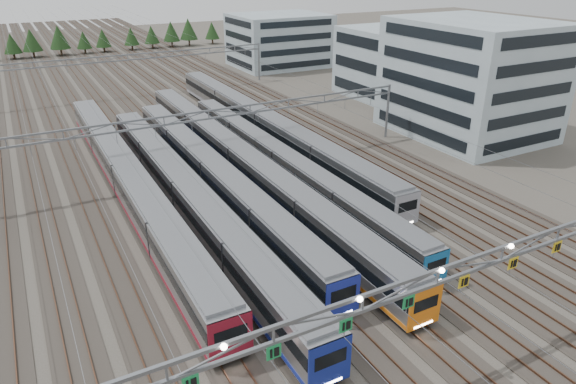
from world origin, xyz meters
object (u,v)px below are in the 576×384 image
train_f (264,124)px  depot_bldg_mid (386,62)px  train_a (127,178)px  gantry_mid (209,122)px  gantry_far (128,62)px  depot_bldg_north (279,40)px  train_e (282,162)px  depot_bldg_south (470,79)px  train_c (213,175)px  train_d (240,160)px  train_b (187,196)px  gantry_near (438,281)px

train_f → depot_bldg_mid: bearing=22.0°
train_a → depot_bldg_mid: depot_bldg_mid is taller
gantry_mid → gantry_far: size_ratio=1.00×
depot_bldg_mid → depot_bldg_north: 37.25m
train_e → depot_bldg_mid: size_ratio=3.39×
train_f → depot_bldg_south: size_ratio=2.95×
train_f → depot_bldg_north: size_ratio=2.95×
gantry_mid → gantry_far: same height
train_a → train_c: size_ratio=1.14×
gantry_mid → train_d: bearing=-60.1°
depot_bldg_mid → gantry_far: bearing=151.2°
train_b → train_d: (9.00, 7.05, -0.09)m
train_e → depot_bldg_north: size_ratio=2.46×
train_a → train_f: train_a is taller
depot_bldg_north → train_f: bearing=-119.6°
train_b → depot_bldg_mid: bearing=32.2°
gantry_near → depot_bldg_north: bearing=67.9°
train_a → train_d: train_a is taller
train_e → depot_bldg_south: size_ratio=2.46×
train_d → train_e: 5.19m
gantry_far → depot_bldg_mid: size_ratio=3.52×
train_b → train_f: (18.00, 18.73, 0.02)m
train_d → gantry_near: bearing=-93.6°
train_b → gantry_mid: 13.51m
gantry_mid → depot_bldg_north: size_ratio=2.56×
train_e → train_f: bearing=72.5°
gantry_mid → depot_bldg_north: bearing=55.6°
gantry_far → depot_bldg_north: (39.71, 12.92, -0.20)m
depot_bldg_mid → train_e: bearing=-143.5°
train_a → train_d: size_ratio=0.92×
train_d → train_f: 14.75m
train_c → gantry_mid: bearing=71.5°
train_a → train_d: bearing=-2.4°
train_b → depot_bldg_mid: (50.53, 31.85, 4.14)m
train_b → depot_bldg_mid: size_ratio=3.49×
train_d → depot_bldg_north: bearing=58.8°
depot_bldg_north → train_a: bearing=-129.8°
depot_bldg_mid → train_c: bearing=-149.0°
train_d → depot_bldg_north: size_ratio=3.04×
train_f → depot_bldg_north: bearing=60.4°
train_b → gantry_far: size_ratio=0.99×
train_b → train_e: (13.50, 4.47, -0.28)m
gantry_mid → gantry_near: bearing=-90.1°
train_c → gantry_far: 51.94m
gantry_near → train_b: bearing=102.9°
gantry_near → depot_bldg_south: (39.93, 36.11, 1.36)m
gantry_mid → train_a: bearing=-163.5°
train_b → train_e: size_ratio=1.03×
train_d → gantry_far: 49.14m
train_b → depot_bldg_north: (46.46, 68.87, 3.91)m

